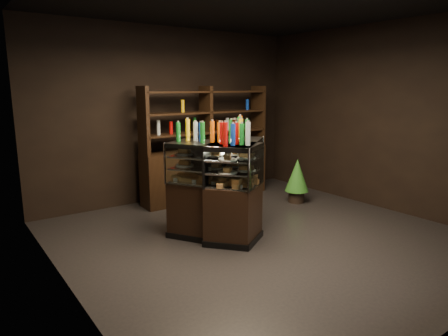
{
  "coord_description": "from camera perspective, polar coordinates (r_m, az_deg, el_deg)",
  "views": [
    {
      "loc": [
        -3.4,
        -3.82,
        1.99
      ],
      "look_at": [
        -0.47,
        0.24,
        0.96
      ],
      "focal_mm": 32.0,
      "sensor_mm": 36.0,
      "label": 1
    }
  ],
  "objects": [
    {
      "name": "display_case",
      "position": [
        5.38,
        0.14,
        -5.19
      ],
      "size": [
        1.5,
        1.32,
        1.29
      ],
      "rotation": [
        0.0,
        0.0,
        -0.16
      ],
      "color": "black",
      "rests_on": "ground"
    },
    {
      "name": "back_shelving",
      "position": [
        7.15,
        -2.53,
        0.42
      ],
      "size": [
        2.41,
        0.48,
        2.0
      ],
      "rotation": [
        0.0,
        0.0,
        -0.03
      ],
      "color": "black",
      "rests_on": "ground"
    },
    {
      "name": "food_display",
      "position": [
        5.26,
        0.17,
        0.08
      ],
      "size": [
        1.14,
        1.02,
        0.4
      ],
      "color": "#D3834B",
      "rests_on": "display_case"
    },
    {
      "name": "potted_conifer",
      "position": [
        7.02,
        10.41,
        -0.91
      ],
      "size": [
        0.41,
        0.41,
        0.87
      ],
      "rotation": [
        0.0,
        0.0,
        -0.02
      ],
      "color": "black",
      "rests_on": "ground"
    },
    {
      "name": "bottles_top",
      "position": [
        5.19,
        0.14,
        5.28
      ],
      "size": [
        0.98,
        0.88,
        0.3
      ],
      "color": "yellow",
      "rests_on": "display_case"
    },
    {
      "name": "ground",
      "position": [
        5.49,
        5.53,
        -9.75
      ],
      "size": [
        5.0,
        5.0,
        0.0
      ],
      "primitive_type": "plane",
      "color": "black",
      "rests_on": "ground"
    },
    {
      "name": "room_shell",
      "position": [
        5.12,
        5.95,
        10.96
      ],
      "size": [
        5.02,
        5.02,
        3.01
      ],
      "color": "black",
      "rests_on": "ground"
    }
  ]
}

